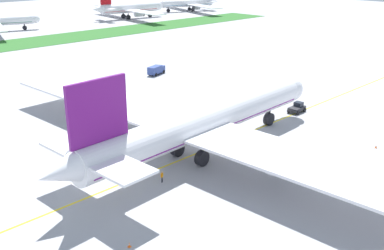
# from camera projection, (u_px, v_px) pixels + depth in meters

# --- Properties ---
(ground_plane) EXTENTS (600.00, 600.00, 0.00)m
(ground_plane) POSITION_uv_depth(u_px,v_px,m) (215.00, 147.00, 76.70)
(ground_plane) COLOR #9E9EA3
(ground_plane) RESTS_ON ground
(apron_taxi_line) EXTENTS (280.00, 0.36, 0.01)m
(apron_taxi_line) POSITION_uv_depth(u_px,v_px,m) (213.00, 147.00, 76.99)
(apron_taxi_line) COLOR yellow
(apron_taxi_line) RESTS_ON ground
(airliner_foreground) EXTENTS (57.80, 93.39, 16.41)m
(airliner_foreground) POSITION_uv_depth(u_px,v_px,m) (202.00, 123.00, 71.81)
(airliner_foreground) COLOR white
(airliner_foreground) RESTS_ON ground
(pushback_tug) EXTENTS (5.79, 2.66, 2.10)m
(pushback_tug) POSITION_uv_depth(u_px,v_px,m) (297.00, 108.00, 94.11)
(pushback_tug) COLOR #26262B
(pushback_tug) RESTS_ON ground
(ground_crew_wingwalker_port) EXTENTS (0.54, 0.44, 1.72)m
(ground_crew_wingwalker_port) POSITION_uv_depth(u_px,v_px,m) (162.00, 176.00, 64.31)
(ground_crew_wingwalker_port) COLOR black
(ground_crew_wingwalker_port) RESTS_ON ground
(traffic_cone_near_nose) EXTENTS (0.36, 0.36, 0.58)m
(traffic_cone_near_nose) POSITION_uv_depth(u_px,v_px,m) (376.00, 146.00, 76.34)
(traffic_cone_near_nose) COLOR #F2590C
(traffic_cone_near_nose) RESTS_ON ground
(traffic_cone_port_wing) EXTENTS (0.36, 0.36, 0.58)m
(traffic_cone_port_wing) POSITION_uv_depth(u_px,v_px,m) (129.00, 245.00, 50.01)
(traffic_cone_port_wing) COLOR #F2590C
(traffic_cone_port_wing) RESTS_ON ground
(service_truck_baggage_loader) EXTENTS (6.38, 3.84, 2.45)m
(service_truck_baggage_loader) POSITION_uv_depth(u_px,v_px,m) (156.00, 70.00, 124.94)
(service_truck_baggage_loader) COLOR #33478C
(service_truck_baggage_loader) RESTS_ON ground
(parked_airliner_far_right) EXTENTS (41.99, 65.22, 16.32)m
(parked_airliner_far_right) POSITION_uv_depth(u_px,v_px,m) (129.00, 8.00, 241.80)
(parked_airliner_far_right) COLOR white
(parked_airliner_far_right) RESTS_ON ground
(parked_airliner_far_outer) EXTENTS (40.86, 65.34, 14.44)m
(parked_airliner_far_outer) POSITION_uv_depth(u_px,v_px,m) (188.00, 3.00, 277.54)
(parked_airliner_far_outer) COLOR white
(parked_airliner_far_outer) RESTS_ON ground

